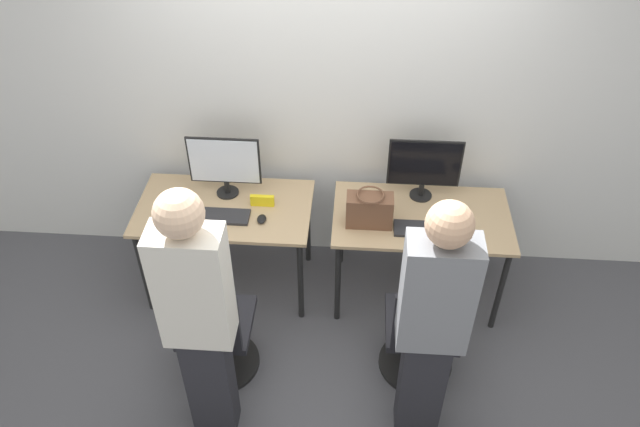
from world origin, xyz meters
TOP-DOWN VIEW (x-y plane):
  - ground_plane at (0.00, 0.00)m, footprint 20.00×20.00m
  - wall_back at (0.00, 0.80)m, footprint 12.00×0.05m
  - desk_left at (-0.67, 0.34)m, footprint 1.18×0.67m
  - monitor_left at (-0.67, 0.49)m, footprint 0.49×0.15m
  - keyboard_left at (-0.67, 0.23)m, footprint 0.38×0.15m
  - mouse_left at (-0.39, 0.21)m, footprint 0.06×0.09m
  - office_chair_left at (-0.60, -0.45)m, footprint 0.48×0.48m
  - person_left at (-0.55, -0.81)m, footprint 0.36×0.23m
  - desk_right at (0.67, 0.34)m, footprint 1.18×0.67m
  - monitor_right at (0.67, 0.55)m, footprint 0.49×0.15m
  - keyboard_right at (0.67, 0.19)m, footprint 0.38×0.15m
  - mouse_right at (0.95, 0.19)m, footprint 0.06×0.09m
  - office_chair_right at (0.66, -0.37)m, footprint 0.48×0.48m
  - person_right at (0.64, -0.73)m, footprint 0.36×0.22m
  - handbag at (0.31, 0.24)m, footprint 0.30×0.18m
  - placard_left at (-0.41, 0.37)m, footprint 0.16×0.03m

SIDE VIEW (x-z plane):
  - ground_plane at x=0.00m, z-range 0.00..0.00m
  - office_chair_left at x=-0.60m, z-range -0.08..0.79m
  - office_chair_right at x=0.66m, z-range -0.08..0.79m
  - desk_left at x=-0.67m, z-range 0.29..1.03m
  - desk_right at x=0.67m, z-range 0.29..1.03m
  - keyboard_left at x=-0.67m, z-range 0.74..0.76m
  - keyboard_right at x=0.67m, z-range 0.74..0.76m
  - mouse_left at x=-0.39m, z-range 0.74..0.77m
  - mouse_right at x=0.95m, z-range 0.74..0.77m
  - placard_left at x=-0.41m, z-range 0.74..0.82m
  - handbag at x=0.31m, z-range 0.73..0.98m
  - person_right at x=0.64m, z-range 0.09..1.80m
  - person_left at x=-0.55m, z-range 0.09..1.87m
  - monitor_left at x=-0.67m, z-range 0.76..1.21m
  - monitor_right at x=0.67m, z-range 0.76..1.21m
  - wall_back at x=0.00m, z-range 0.00..2.80m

